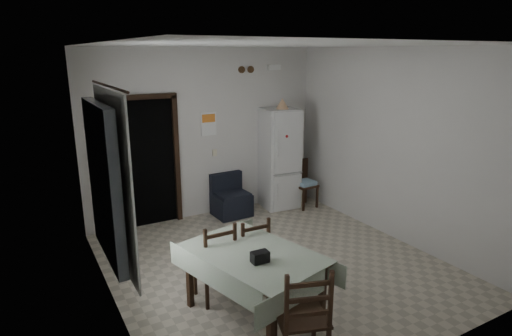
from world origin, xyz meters
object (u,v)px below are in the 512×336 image
object	(u,v)px
corner_chair	(305,184)
dining_table	(253,285)
fridge	(279,158)
dining_chair_far_right	(249,251)
navy_seat	(231,195)
dining_chair_near_head	(301,315)
dining_chair_far_left	(214,260)

from	to	relation	value
corner_chair	dining_table	world-z (taller)	corner_chair
fridge	dining_chair_far_right	distance (m)	2.95
fridge	corner_chair	world-z (taller)	fridge
navy_seat	dining_chair_far_right	xyz separation A→B (m)	(-0.88, -2.25, 0.10)
dining_table	navy_seat	bearing A→B (deg)	53.68
dining_chair_far_right	dining_chair_near_head	distance (m)	1.49
fridge	dining_chair_far_left	distance (m)	3.30
navy_seat	fridge	bearing A→B (deg)	-1.66
fridge	navy_seat	distance (m)	1.13
dining_table	dining_chair_far_right	size ratio (longest dim) A/B	1.59
corner_chair	dining_chair_near_head	distance (m)	4.26
dining_chair_near_head	dining_chair_far_left	bearing A→B (deg)	-62.74
navy_seat	corner_chair	xyz separation A→B (m)	(1.39, -0.29, 0.07)
dining_chair_near_head	navy_seat	bearing A→B (deg)	-88.32
navy_seat	dining_table	bearing A→B (deg)	-113.70
navy_seat	corner_chair	bearing A→B (deg)	-13.47
corner_chair	dining_table	xyz separation A→B (m)	(-2.53, -2.54, -0.06)
fridge	corner_chair	size ratio (longest dim) A/B	2.09
fridge	dining_chair_near_head	distance (m)	4.30
fridge	navy_seat	world-z (taller)	fridge
corner_chair	dining_chair_far_right	xyz separation A→B (m)	(-2.26, -1.96, 0.02)
navy_seat	dining_chair_near_head	xyz separation A→B (m)	(-1.14, -3.71, 0.16)
navy_seat	dining_table	xyz separation A→B (m)	(-1.15, -2.83, 0.02)
corner_chair	dining_table	distance (m)	3.59
corner_chair	dining_chair_near_head	xyz separation A→B (m)	(-2.53, -3.42, 0.09)
navy_seat	dining_chair_near_head	distance (m)	3.89
navy_seat	dining_chair_near_head	bearing A→B (deg)	-108.78
fridge	dining_table	distance (m)	3.58
navy_seat	dining_chair_far_left	size ratio (longest dim) A/B	0.75
dining_chair_far_left	dining_chair_far_right	xyz separation A→B (m)	(0.48, 0.04, -0.02)
dining_table	dining_chair_far_left	bearing A→B (deg)	96.59
dining_chair_near_head	corner_chair	bearing A→B (deg)	-107.67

